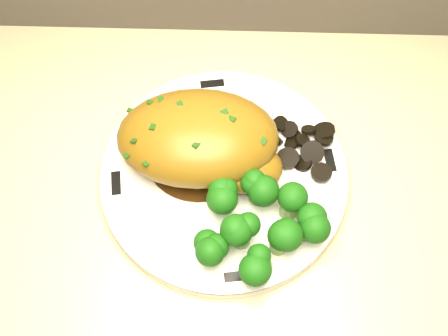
{
  "coord_description": "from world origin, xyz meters",
  "views": [
    {
      "loc": [
        0.24,
        1.47,
        1.52
      ],
      "look_at": [
        0.23,
        1.76,
        0.96
      ],
      "focal_mm": 45.0,
      "sensor_mm": 36.0,
      "label": 1
    }
  ],
  "objects_px": {
    "chicken_breast": "(203,141)",
    "broccoli_florets": "(260,225)",
    "plate": "(224,176)",
    "counter": "(5,326)"
  },
  "relations": [
    {
      "from": "counter",
      "to": "chicken_breast",
      "type": "height_order",
      "value": "counter"
    },
    {
      "from": "counter",
      "to": "plate",
      "type": "bearing_deg",
      "value": 12.1
    },
    {
      "from": "plate",
      "to": "broccoli_florets",
      "type": "distance_m",
      "value": 0.09
    },
    {
      "from": "counter",
      "to": "plate",
      "type": "distance_m",
      "value": 0.62
    },
    {
      "from": "plate",
      "to": "broccoli_florets",
      "type": "bearing_deg",
      "value": -61.55
    },
    {
      "from": "broccoli_florets",
      "to": "plate",
      "type": "bearing_deg",
      "value": 118.45
    },
    {
      "from": "chicken_breast",
      "to": "plate",
      "type": "bearing_deg",
      "value": -42.65
    },
    {
      "from": "counter",
      "to": "chicken_breast",
      "type": "bearing_deg",
      "value": 15.75
    },
    {
      "from": "plate",
      "to": "chicken_breast",
      "type": "relative_size",
      "value": 1.51
    },
    {
      "from": "chicken_breast",
      "to": "broccoli_florets",
      "type": "distance_m",
      "value": 0.11
    }
  ]
}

